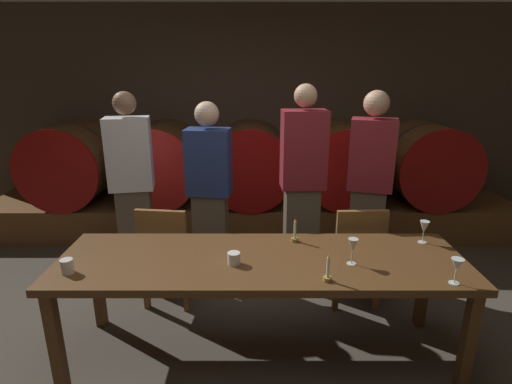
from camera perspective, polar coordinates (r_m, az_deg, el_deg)
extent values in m
plane|color=#4C443A|center=(3.01, -1.11, -22.81)|extent=(8.90, 8.90, 0.00)
cube|color=#473A2D|center=(5.16, -0.45, 10.49)|extent=(6.85, 0.24, 2.63)
cube|color=brown|center=(4.89, -0.50, -3.36)|extent=(6.16, 0.90, 0.40)
cylinder|color=brown|center=(5.16, -24.12, 3.81)|extent=(0.91, 0.87, 0.91)
cylinder|color=maroon|center=(4.76, -26.26, 2.49)|extent=(0.93, 0.03, 0.93)
cylinder|color=maroon|center=(5.56, -22.28, 4.94)|extent=(0.93, 0.03, 0.93)
cylinder|color=#2D2D33|center=(5.16, -24.12, 3.81)|extent=(0.92, 0.04, 0.92)
cylinder|color=#513319|center=(4.82, -12.81, 4.06)|extent=(0.91, 0.87, 0.91)
cylinder|color=#B21C16|center=(4.40, -14.09, 2.67)|extent=(0.93, 0.03, 0.93)
cylinder|color=#B21C16|center=(5.25, -11.75, 5.22)|extent=(0.93, 0.03, 0.93)
cylinder|color=#2D2D33|center=(4.82, -12.81, 4.06)|extent=(0.92, 0.04, 0.92)
cylinder|color=#513319|center=(4.70, -0.48, 4.15)|extent=(0.91, 0.87, 0.91)
cylinder|color=maroon|center=(4.26, -0.55, 2.74)|extent=(0.93, 0.03, 0.93)
cylinder|color=maroon|center=(5.14, -0.41, 5.32)|extent=(0.93, 0.03, 0.93)
cylinder|color=#2D2D33|center=(4.70, -0.48, 4.15)|extent=(0.92, 0.04, 0.92)
cylinder|color=brown|center=(4.80, 12.15, 4.04)|extent=(0.91, 0.87, 0.91)
cylinder|color=#9E1411|center=(4.37, 13.31, 2.65)|extent=(0.93, 0.03, 0.93)
cylinder|color=#9E1411|center=(5.23, 11.18, 5.20)|extent=(0.93, 0.03, 0.93)
cylinder|color=#2D2D33|center=(4.80, 12.15, 4.04)|extent=(0.92, 0.04, 0.92)
cylinder|color=brown|center=(5.10, 23.12, 3.79)|extent=(0.91, 0.87, 0.91)
cylinder|color=maroon|center=(4.70, 25.16, 2.45)|extent=(0.93, 0.03, 0.93)
cylinder|color=maroon|center=(5.50, 21.38, 4.93)|extent=(0.93, 0.03, 0.93)
cylinder|color=#2D2D33|center=(5.10, 23.12, 3.79)|extent=(0.92, 0.04, 0.92)
cube|color=brown|center=(2.67, 1.00, -9.77)|extent=(2.64, 0.79, 0.05)
cube|color=brown|center=(2.86, -26.21, -18.55)|extent=(0.07, 0.07, 0.70)
cube|color=brown|center=(2.89, 27.98, -18.43)|extent=(0.07, 0.07, 0.70)
cube|color=brown|center=(3.37, -21.23, -12.08)|extent=(0.07, 0.07, 0.70)
cube|color=brown|center=(3.40, 22.82, -12.05)|extent=(0.07, 0.07, 0.70)
cube|color=brown|center=(3.52, -11.71, -8.27)|extent=(0.44, 0.44, 0.04)
cube|color=brown|center=(3.27, -12.94, -5.98)|extent=(0.40, 0.09, 0.42)
cube|color=brown|center=(3.72, -8.13, -10.54)|extent=(0.05, 0.05, 0.42)
cube|color=brown|center=(3.81, -13.16, -10.08)|extent=(0.05, 0.05, 0.42)
cube|color=brown|center=(3.43, -9.61, -13.17)|extent=(0.05, 0.05, 0.42)
cube|color=brown|center=(3.54, -15.03, -12.56)|extent=(0.05, 0.05, 0.42)
cube|color=brown|center=(3.53, 13.78, -8.29)|extent=(0.42, 0.42, 0.04)
cube|color=brown|center=(3.28, 14.90, -6.02)|extent=(0.40, 0.06, 0.42)
cube|color=brown|center=(3.83, 15.35, -10.17)|extent=(0.05, 0.05, 0.42)
cube|color=brown|center=(3.74, 10.29, -10.45)|extent=(0.05, 0.05, 0.42)
cube|color=brown|center=(3.54, 16.96, -12.68)|extent=(0.05, 0.05, 0.42)
cube|color=brown|center=(3.45, 11.47, -13.08)|extent=(0.05, 0.05, 0.42)
cube|color=brown|center=(3.96, -16.21, -5.60)|extent=(0.33, 0.25, 0.88)
cube|color=silver|center=(3.74, -17.19, 5.17)|extent=(0.41, 0.30, 0.64)
sphere|color=#8C664C|center=(3.67, -17.82, 11.87)|extent=(0.20, 0.20, 0.20)
cube|color=brown|center=(3.77, -6.08, -6.37)|extent=(0.32, 0.23, 0.85)
cube|color=navy|center=(3.55, -6.45, 4.24)|extent=(0.40, 0.27, 0.58)
sphere|color=beige|center=(3.47, -6.69, 10.89)|extent=(0.21, 0.21, 0.21)
cube|color=brown|center=(3.75, 6.57, -6.02)|extent=(0.31, 0.22, 0.91)
cube|color=maroon|center=(3.51, 7.02, 5.95)|extent=(0.40, 0.27, 0.67)
sphere|color=#D8A884|center=(3.45, 7.31, 13.35)|extent=(0.19, 0.19, 0.19)
cube|color=brown|center=(3.86, 15.38, -5.99)|extent=(0.34, 0.28, 0.90)
cube|color=maroon|center=(3.63, 16.34, 5.04)|extent=(0.43, 0.34, 0.62)
sphere|color=#D8A884|center=(3.57, 16.95, 11.89)|extent=(0.22, 0.22, 0.22)
cylinder|color=olive|center=(2.90, 5.73, -6.73)|extent=(0.05, 0.05, 0.02)
cylinder|color=#EDE5CC|center=(2.87, 5.77, -5.34)|extent=(0.02, 0.02, 0.13)
cone|color=yellow|center=(2.85, 5.82, -3.94)|extent=(0.01, 0.01, 0.02)
cylinder|color=olive|center=(2.44, 10.29, -12.00)|extent=(0.05, 0.05, 0.02)
cylinder|color=#EDE5CC|center=(2.40, 10.38, -10.45)|extent=(0.02, 0.02, 0.12)
cone|color=yellow|center=(2.37, 10.48, -8.86)|extent=(0.01, 0.01, 0.02)
cylinder|color=silver|center=(2.66, 13.56, -9.82)|extent=(0.06, 0.06, 0.00)
cylinder|color=silver|center=(2.64, 13.63, -9.01)|extent=(0.01, 0.01, 0.08)
cone|color=silver|center=(2.60, 13.76, -7.34)|extent=(0.06, 0.06, 0.09)
cylinder|color=silver|center=(2.64, 26.41, -11.49)|extent=(0.06, 0.06, 0.00)
cylinder|color=silver|center=(2.62, 26.54, -10.66)|extent=(0.01, 0.01, 0.08)
cone|color=silver|center=(2.59, 26.77, -9.17)|extent=(0.07, 0.07, 0.07)
cylinder|color=silver|center=(3.11, 22.67, -6.59)|extent=(0.06, 0.06, 0.00)
cylinder|color=silver|center=(3.10, 22.75, -5.98)|extent=(0.01, 0.01, 0.07)
cone|color=silver|center=(3.07, 22.92, -4.64)|extent=(0.07, 0.07, 0.09)
cylinder|color=white|center=(2.72, -24.87, -9.43)|extent=(0.08, 0.08, 0.09)
cylinder|color=white|center=(2.58, -2.89, -9.32)|extent=(0.08, 0.08, 0.08)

